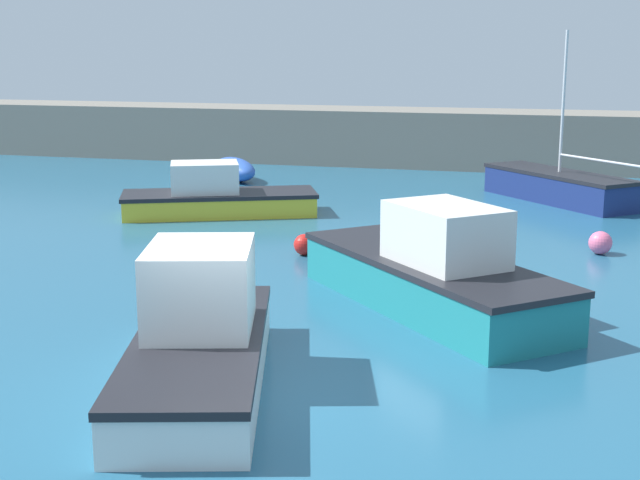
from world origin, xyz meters
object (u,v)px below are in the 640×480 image
object	(u,v)px
rowboat_white_midwater	(234,169)
mooring_buoy_red	(304,245)
cabin_cruiser_white	(199,337)
mooring_buoy_pink	(600,243)
motorboat_grey_hull	(433,273)
motorboat_with_cabin	(215,197)
sailboat_tall_mast	(559,186)

from	to	relation	value
rowboat_white_midwater	mooring_buoy_red	xyz separation A→B (m)	(6.06, -11.14, -0.17)
cabin_cruiser_white	rowboat_white_midwater	bearing A→B (deg)	-176.84
cabin_cruiser_white	mooring_buoy_red	size ratio (longest dim) A/B	11.43
mooring_buoy_red	mooring_buoy_pink	bearing A→B (deg)	16.35
mooring_buoy_red	motorboat_grey_hull	bearing A→B (deg)	-45.23
rowboat_white_midwater	motorboat_with_cabin	bearing A→B (deg)	-23.58
motorboat_grey_hull	cabin_cruiser_white	bearing A→B (deg)	106.53
sailboat_tall_mast	mooring_buoy_pink	world-z (taller)	sailboat_tall_mast
cabin_cruiser_white	mooring_buoy_pink	bearing A→B (deg)	133.70
sailboat_tall_mast	cabin_cruiser_white	distance (m)	18.64
motorboat_grey_hull	mooring_buoy_pink	distance (m)	6.60
motorboat_grey_hull	mooring_buoy_red	bearing A→B (deg)	1.83
rowboat_white_midwater	mooring_buoy_pink	bearing A→B (deg)	15.02
motorboat_grey_hull	mooring_buoy_pink	xyz separation A→B (m)	(3.24, 5.73, -0.45)
motorboat_grey_hull	mooring_buoy_red	xyz separation A→B (m)	(-3.67, 3.70, -0.47)
mooring_buoy_red	rowboat_white_midwater	bearing A→B (deg)	118.55
rowboat_white_midwater	mooring_buoy_red	world-z (taller)	rowboat_white_midwater
motorboat_grey_hull	rowboat_white_midwater	bearing A→B (deg)	-9.68
rowboat_white_midwater	motorboat_grey_hull	bearing A→B (deg)	-6.64
motorboat_grey_hull	motorboat_with_cabin	xyz separation A→B (m)	(-7.76, 8.09, -0.18)
rowboat_white_midwater	mooring_buoy_pink	world-z (taller)	rowboat_white_midwater
rowboat_white_midwater	mooring_buoy_red	size ratio (longest dim) A/B	6.14
mooring_buoy_pink	mooring_buoy_red	bearing A→B (deg)	-163.65
motorboat_grey_hull	cabin_cruiser_white	xyz separation A→B (m)	(-2.80, -4.74, -0.01)
motorboat_grey_hull	sailboat_tall_mast	distance (m)	13.40
motorboat_with_cabin	sailboat_tall_mast	world-z (taller)	sailboat_tall_mast
motorboat_grey_hull	motorboat_with_cabin	world-z (taller)	motorboat_grey_hull
sailboat_tall_mast	mooring_buoy_pink	xyz separation A→B (m)	(1.11, -7.50, -0.22)
sailboat_tall_mast	cabin_cruiser_white	world-z (taller)	sailboat_tall_mast
rowboat_white_midwater	cabin_cruiser_white	bearing A→B (deg)	-20.39
rowboat_white_midwater	sailboat_tall_mast	bearing A→B (deg)	42.37
motorboat_with_cabin	mooring_buoy_red	size ratio (longest dim) A/B	11.74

